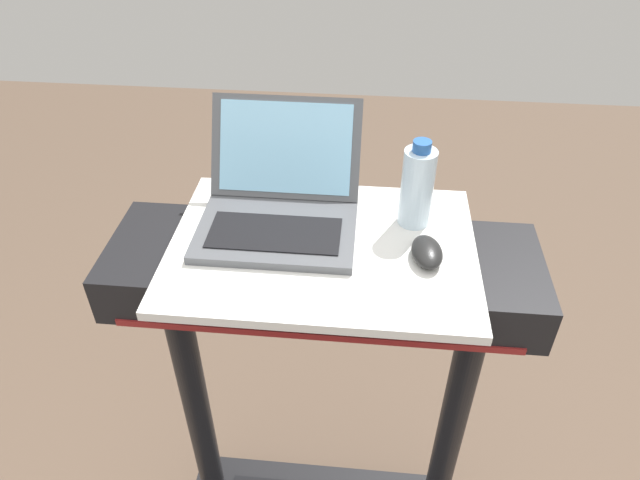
# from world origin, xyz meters

# --- Properties ---
(desk_board) EXTENTS (0.62, 0.45, 0.02)m
(desk_board) POSITION_xyz_m (0.00, 0.70, 1.14)
(desk_board) COLOR white
(desk_board) RESTS_ON treadmill_base
(laptop) EXTENTS (0.33, 0.33, 0.21)m
(laptop) POSITION_xyz_m (-0.10, 0.77, 1.19)
(laptop) COLOR #515459
(laptop) RESTS_ON desk_board
(computer_mouse) EXTENTS (0.07, 0.11, 0.03)m
(computer_mouse) POSITION_xyz_m (0.21, 0.67, 1.16)
(computer_mouse) COLOR black
(computer_mouse) RESTS_ON desk_board
(water_bottle) EXTENTS (0.07, 0.07, 0.19)m
(water_bottle) POSITION_xyz_m (0.19, 0.80, 1.24)
(water_bottle) COLOR silver
(water_bottle) RESTS_ON desk_board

